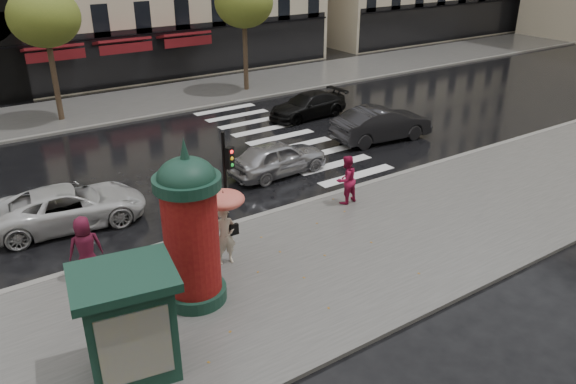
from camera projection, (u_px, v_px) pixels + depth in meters
ground at (289, 265)px, 16.44m from camera, size 160.00×160.00×0.00m
near_sidewalk at (298, 271)px, 16.03m from camera, size 90.00×7.00×0.12m
far_sidewalk at (95, 109)px, 30.73m from camera, size 90.00×6.00×0.12m
near_kerb at (238, 223)px, 18.67m from camera, size 90.00×0.25×0.14m
far_kerb at (113, 123)px, 28.46m from camera, size 90.00×0.25×0.14m
zebra_crossing at (281, 137)px, 26.71m from camera, size 3.60×11.75×0.01m
tree_far_left at (44, 17)px, 26.82m from camera, size 3.40×3.40×6.64m
tree_far_right at (244, 3)px, 32.39m from camera, size 3.40×3.40×6.64m
woman_umbrella at (224, 216)px, 15.70m from camera, size 1.20×1.20×2.31m
woman_red at (346, 180)px, 19.60m from camera, size 0.91×0.74×1.75m
man_burgundy at (86, 248)px, 15.25m from camera, size 0.95×0.67×1.85m
morris_column at (191, 227)px, 13.83m from camera, size 1.65×1.65×4.45m
traffic_light at (227, 180)px, 16.26m from camera, size 0.27×0.36×3.65m
newsstand at (129, 323)px, 11.74m from camera, size 2.36×2.09×2.52m
car_silver at (278, 158)px, 22.35m from camera, size 4.19×1.86×1.40m
car_darkgrey at (381, 124)px, 26.01m from camera, size 4.94×2.17×1.58m
car_white at (70, 206)px, 18.43m from camera, size 5.07×2.76×1.35m
car_black at (308, 105)px, 29.38m from camera, size 4.47×2.01×1.27m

